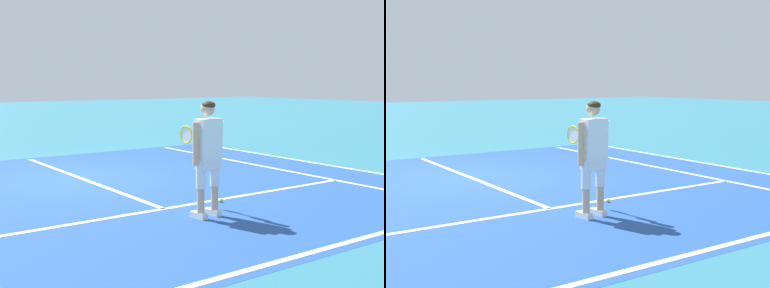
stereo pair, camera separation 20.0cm
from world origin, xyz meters
TOP-DOWN VIEW (x-y plane):
  - ground_plane at (0.00, 0.00)m, footprint 80.00×80.00m
  - court_inner_surface at (0.00, -1.36)m, footprint 10.98×9.58m
  - line_baseline at (0.00, -5.95)m, footprint 10.98×0.10m
  - line_service at (0.00, -3.17)m, footprint 8.23×0.10m
  - line_centre_service at (0.00, 0.03)m, footprint 0.10×6.40m
  - line_singles_right at (4.12, -1.36)m, footprint 0.10×9.18m
  - line_doubles_right at (5.49, -1.36)m, footprint 0.10×9.18m
  - tennis_player at (0.27, -3.93)m, footprint 0.61×1.16m
  - tennis_ball_near_feet at (1.02, -3.32)m, footprint 0.07×0.07m

SIDE VIEW (x-z plane):
  - ground_plane at x=0.00m, z-range 0.00..0.00m
  - court_inner_surface at x=0.00m, z-range 0.00..0.00m
  - line_baseline at x=0.00m, z-range 0.00..0.01m
  - line_service at x=0.00m, z-range 0.00..0.01m
  - line_centre_service at x=0.00m, z-range 0.00..0.01m
  - line_singles_right at x=4.12m, z-range 0.00..0.01m
  - line_doubles_right at x=5.49m, z-range 0.00..0.01m
  - tennis_ball_near_feet at x=1.02m, z-range 0.00..0.07m
  - tennis_player at x=0.27m, z-range 0.13..1.85m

